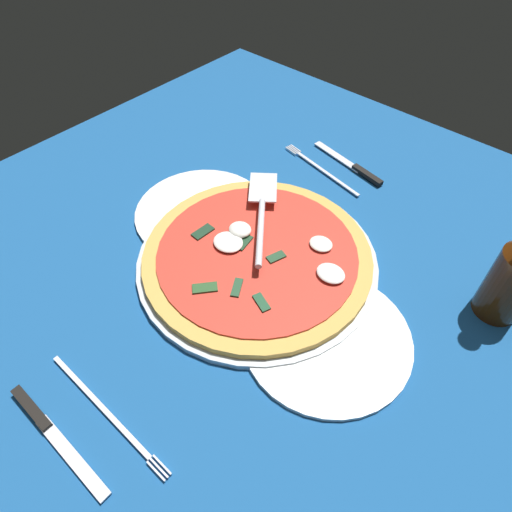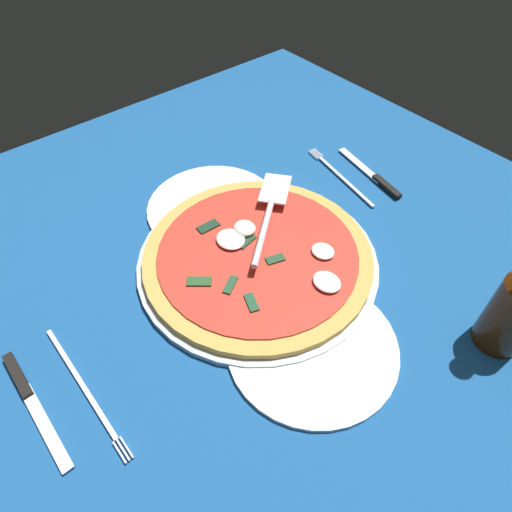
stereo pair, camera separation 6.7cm
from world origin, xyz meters
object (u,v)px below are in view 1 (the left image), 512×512
at_px(pizza, 256,257).
at_px(place_setting_far, 78,423).
at_px(dinner_plate_right, 202,212).
at_px(dinner_plate_left, 327,338).
at_px(pizza_server, 262,212).
at_px(place_setting_near, 338,170).

xyz_separation_m(pizza, place_setting_far, (-0.01, 0.32, -0.02)).
xyz_separation_m(dinner_plate_right, pizza, (-0.15, 0.02, 0.02)).
bearing_deg(place_setting_far, pizza, 90.81).
bearing_deg(place_setting_far, dinner_plate_left, 61.73).
bearing_deg(pizza, dinner_plate_left, 167.11).
relative_size(pizza, pizza_server, 1.87).
xyz_separation_m(dinner_plate_left, dinner_plate_right, (0.31, -0.06, 0.00)).
bearing_deg(dinner_plate_left, place_setting_near, -57.70).
xyz_separation_m(dinner_plate_left, pizza, (0.16, -0.04, 0.02)).
distance_m(pizza, pizza_server, 0.08).
height_order(dinner_plate_right, place_setting_far, place_setting_far).
distance_m(pizza, place_setting_far, 0.32).
height_order(place_setting_near, place_setting_far, same).
bearing_deg(pizza_server, place_setting_near, -39.21).
relative_size(dinner_plate_left, place_setting_far, 1.03).
bearing_deg(dinner_plate_right, dinner_plate_left, 168.67).
distance_m(dinner_plate_right, place_setting_near, 0.28).
height_order(dinner_plate_right, pizza, pizza).
bearing_deg(dinner_plate_left, pizza_server, -25.87).
relative_size(pizza, place_setting_near, 1.62).
height_order(pizza_server, place_setting_near, pizza_server).
height_order(dinner_plate_right, pizza_server, pizza_server).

